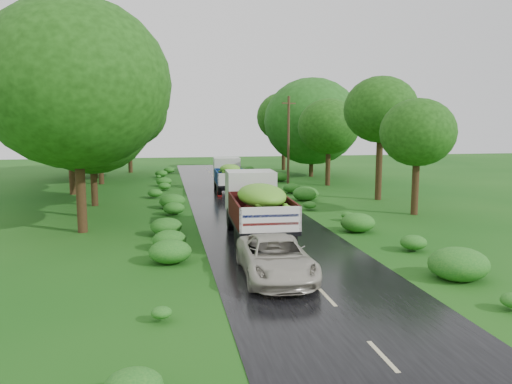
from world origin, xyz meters
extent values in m
plane|color=#12470F|center=(0.00, 0.00, 0.00)|extent=(120.00, 120.00, 0.00)
cube|color=black|center=(0.00, 5.00, 0.01)|extent=(6.50, 80.00, 0.02)
cube|color=#BFB78C|center=(0.00, -8.00, 0.02)|extent=(0.12, 1.60, 0.00)
cube|color=#BFB78C|center=(0.00, -4.00, 0.02)|extent=(0.12, 1.60, 0.00)
cube|color=#BFB78C|center=(0.00, 0.00, 0.02)|extent=(0.12, 1.60, 0.00)
cube|color=#BFB78C|center=(0.00, 4.00, 0.02)|extent=(0.12, 1.60, 0.00)
cube|color=#BFB78C|center=(0.00, 8.00, 0.02)|extent=(0.12, 1.60, 0.00)
cube|color=#BFB78C|center=(0.00, 12.00, 0.02)|extent=(0.12, 1.60, 0.00)
cube|color=#BFB78C|center=(0.00, 16.00, 0.02)|extent=(0.12, 1.60, 0.00)
cube|color=#BFB78C|center=(0.00, 20.00, 0.02)|extent=(0.12, 1.60, 0.00)
cube|color=#BFB78C|center=(0.00, 24.00, 0.02)|extent=(0.12, 1.60, 0.00)
cube|color=#BFB78C|center=(0.00, 28.00, 0.02)|extent=(0.12, 1.60, 0.00)
cube|color=#BFB78C|center=(0.00, 32.00, 0.02)|extent=(0.12, 1.60, 0.00)
cube|color=#BFB78C|center=(0.00, 36.00, 0.02)|extent=(0.12, 1.60, 0.00)
cube|color=#BFB78C|center=(0.00, 40.00, 0.02)|extent=(0.12, 1.60, 0.00)
cube|color=black|center=(-0.64, 4.27, 0.71)|extent=(2.10, 6.21, 0.31)
cylinder|color=black|center=(-1.62, 6.54, 0.55)|extent=(0.34, 1.10, 1.09)
cylinder|color=black|center=(0.50, 6.47, 0.55)|extent=(0.34, 1.10, 1.09)
cylinder|color=black|center=(-1.75, 2.91, 0.55)|extent=(0.34, 1.10, 1.09)
cylinder|color=black|center=(0.37, 2.83, 0.55)|extent=(0.34, 1.10, 1.09)
cylinder|color=black|center=(-1.79, 1.79, 0.55)|extent=(0.34, 1.10, 1.09)
cylinder|color=black|center=(0.33, 1.72, 0.55)|extent=(0.34, 1.10, 1.09)
cube|color=#6C0909|center=(-1.80, 1.42, 0.31)|extent=(0.37, 0.06, 0.49)
cube|color=#6C0909|center=(0.32, 1.35, 0.31)|extent=(0.37, 0.06, 0.49)
cube|color=silver|center=(-0.55, 6.72, 1.90)|extent=(2.48, 2.16, 2.08)
cube|color=black|center=(-0.68, 3.12, 0.95)|extent=(2.68, 4.78, 0.17)
cube|color=#400B0D|center=(-1.89, 3.17, 1.56)|extent=(0.25, 4.70, 1.04)
cube|color=#400B0D|center=(0.53, 3.08, 1.56)|extent=(0.25, 4.70, 1.04)
cube|color=#400B0D|center=(-0.60, 5.43, 1.56)|extent=(2.51, 0.18, 1.04)
cube|color=silver|center=(-0.76, 0.82, 1.56)|extent=(2.51, 0.18, 1.04)
ellipsoid|color=#56941A|center=(-0.68, 3.12, 2.21)|extent=(2.25, 4.02, 1.09)
cube|color=black|center=(0.07, 19.92, 0.61)|extent=(1.84, 5.38, 0.26)
cylinder|color=black|center=(-0.77, 21.89, 0.47)|extent=(0.30, 0.95, 0.94)
cylinder|color=black|center=(1.06, 21.82, 0.47)|extent=(0.30, 0.95, 0.94)
cylinder|color=black|center=(-0.89, 18.75, 0.47)|extent=(0.30, 0.95, 0.94)
cylinder|color=black|center=(0.94, 18.67, 0.47)|extent=(0.30, 0.95, 0.94)
cylinder|color=black|center=(-0.93, 17.78, 0.47)|extent=(0.30, 0.95, 0.94)
cylinder|color=black|center=(0.90, 17.71, 0.47)|extent=(0.30, 0.95, 0.94)
cube|color=#6C0909|center=(-0.94, 17.46, 0.26)|extent=(0.32, 0.05, 0.43)
cube|color=#6C0909|center=(0.89, 17.39, 0.26)|extent=(0.32, 0.05, 0.43)
cube|color=silver|center=(0.15, 22.04, 1.64)|extent=(2.15, 1.87, 1.79)
cube|color=black|center=(0.03, 18.93, 0.82)|extent=(2.33, 4.14, 0.15)
cube|color=navy|center=(-1.02, 18.97, 1.35)|extent=(0.23, 4.06, 0.90)
cube|color=navy|center=(1.08, 18.89, 1.35)|extent=(0.23, 4.06, 0.90)
cube|color=navy|center=(0.11, 20.92, 1.35)|extent=(2.17, 0.16, 0.90)
cube|color=silver|center=(-0.05, 16.94, 1.35)|extent=(2.17, 0.16, 0.90)
ellipsoid|color=#56941A|center=(0.03, 18.93, 1.91)|extent=(1.96, 3.48, 0.94)
imported|color=#B5B0A1|center=(-1.13, -1.73, 0.72)|extent=(2.50, 5.11, 1.40)
cylinder|color=#382616|center=(4.88, 20.29, 3.72)|extent=(0.27, 0.27, 7.43)
cube|color=#382616|center=(4.88, 20.29, 6.87)|extent=(1.24, 0.58, 0.09)
cylinder|color=black|center=(-8.91, 7.13, 4.10)|extent=(0.48, 0.48, 8.19)
ellipsoid|color=#143B0B|center=(-8.91, 7.13, 7.21)|extent=(4.25, 4.25, 3.83)
cylinder|color=black|center=(-9.61, 11.65, 3.74)|extent=(0.46, 0.46, 7.48)
ellipsoid|color=#143B0B|center=(-9.61, 11.65, 6.58)|extent=(3.95, 3.95, 3.56)
cylinder|color=black|center=(-9.36, 15.26, 3.08)|extent=(0.43, 0.43, 6.16)
ellipsoid|color=#143B0B|center=(-9.36, 15.26, 5.42)|extent=(3.85, 3.85, 3.47)
cylinder|color=black|center=(-11.67, 20.94, 4.10)|extent=(0.48, 0.48, 8.19)
ellipsoid|color=#143B0B|center=(-11.67, 20.94, 7.21)|extent=(4.26, 4.26, 3.84)
cylinder|color=black|center=(-10.31, 27.12, 3.61)|extent=(0.45, 0.45, 7.23)
ellipsoid|color=#143B0B|center=(-10.31, 27.12, 6.36)|extent=(4.06, 4.06, 3.66)
cylinder|color=black|center=(-11.43, 31.81, 3.76)|extent=(0.46, 0.46, 7.52)
ellipsoid|color=#143B0B|center=(-11.43, 31.81, 6.62)|extent=(4.99, 4.99, 4.49)
cylinder|color=black|center=(-8.43, 37.13, 3.65)|extent=(0.46, 0.46, 7.30)
ellipsoid|color=#143B0B|center=(-8.43, 37.13, 6.42)|extent=(4.03, 4.03, 3.63)
cylinder|color=black|center=(9.58, 8.56, 2.74)|extent=(0.41, 0.41, 5.48)
ellipsoid|color=#194912|center=(9.58, 8.56, 4.83)|extent=(2.95, 2.95, 2.66)
cylinder|color=black|center=(9.89, 14.32, 3.56)|extent=(0.45, 0.45, 7.12)
ellipsoid|color=#194912|center=(9.89, 14.32, 6.26)|extent=(3.19, 3.19, 2.87)
cylinder|color=black|center=(8.99, 22.63, 2.87)|extent=(0.42, 0.42, 5.74)
ellipsoid|color=#194912|center=(8.99, 22.63, 5.05)|extent=(3.25, 3.25, 2.92)
cylinder|color=black|center=(9.64, 29.72, 3.12)|extent=(0.43, 0.43, 6.24)
ellipsoid|color=#194912|center=(9.64, 29.72, 5.49)|extent=(4.36, 4.36, 3.92)
cylinder|color=black|center=(8.59, 37.09, 3.40)|extent=(0.44, 0.44, 6.81)
ellipsoid|color=#194912|center=(8.59, 37.09, 5.99)|extent=(3.51, 3.51, 3.16)
camera|label=1|loc=(-4.89, -18.20, 5.40)|focal=35.00mm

